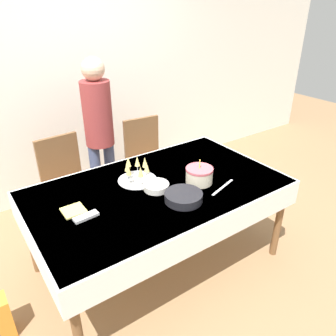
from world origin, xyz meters
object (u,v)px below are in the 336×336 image
(dining_chair_far_left, at_px, (67,182))
(dining_chair_far_right, at_px, (147,159))
(champagne_tray, at_px, (137,171))
(person_standing, at_px, (99,126))
(plate_stack_dessert, at_px, (156,186))
(plate_stack_main, at_px, (184,197))
(birthday_cake, at_px, (199,175))

(dining_chair_far_left, distance_m, dining_chair_far_right, 0.89)
(champagne_tray, height_order, person_standing, person_standing)
(plate_stack_dessert, bearing_deg, plate_stack_main, -73.48)
(dining_chair_far_right, bearing_deg, dining_chair_far_left, 180.00)
(dining_chair_far_left, bearing_deg, person_standing, 13.67)
(dining_chair_far_left, height_order, birthday_cake, birthday_cake)
(champagne_tray, bearing_deg, dining_chair_far_right, 54.00)
(plate_stack_dessert, bearing_deg, person_standing, 89.41)
(dining_chair_far_left, distance_m, birthday_cake, 1.31)
(birthday_cake, height_order, champagne_tray, birthday_cake)
(dining_chair_far_right, xyz_separation_m, champagne_tray, (-0.53, -0.73, 0.33))
(champagne_tray, bearing_deg, plate_stack_main, -74.30)
(dining_chair_far_left, bearing_deg, dining_chair_far_right, -0.00)
(dining_chair_far_right, xyz_separation_m, person_standing, (-0.47, 0.10, 0.45))
(birthday_cake, bearing_deg, dining_chair_far_left, 125.73)
(dining_chair_far_left, relative_size, person_standing, 0.59)
(plate_stack_dessert, height_order, person_standing, person_standing)
(birthday_cake, bearing_deg, plate_stack_dessert, 162.57)
(dining_chair_far_right, height_order, plate_stack_dessert, dining_chair_far_right)
(plate_stack_dessert, distance_m, person_standing, 1.05)
(dining_chair_far_right, relative_size, person_standing, 0.59)
(plate_stack_main, bearing_deg, dining_chair_far_right, 71.09)
(dining_chair_far_right, distance_m, champagne_tray, 0.96)
(person_standing, bearing_deg, champagne_tray, -94.37)
(birthday_cake, distance_m, plate_stack_dessert, 0.36)
(dining_chair_far_left, bearing_deg, plate_stack_dessert, -66.26)
(dining_chair_far_left, relative_size, plate_stack_dessert, 4.87)
(person_standing, bearing_deg, plate_stack_main, -87.20)
(champagne_tray, bearing_deg, person_standing, 85.63)
(dining_chair_far_left, relative_size, birthday_cake, 4.44)
(dining_chair_far_right, relative_size, plate_stack_main, 3.47)
(champagne_tray, relative_size, plate_stack_main, 1.13)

